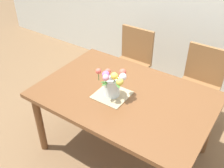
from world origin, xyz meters
The scene contains 6 objects.
ground_plane centered at (0.00, 0.00, 0.00)m, with size 12.00×12.00×0.00m, color brown.
dining_table centered at (0.00, 0.00, 0.64)m, with size 1.54×1.04×0.72m.
chair_left centered at (-0.42, 0.86, 0.52)m, with size 0.42×0.42×0.90m.
chair_right centered at (0.42, 0.86, 0.52)m, with size 0.42×0.42×0.90m.
placemat centered at (-0.08, -0.08, 0.73)m, with size 0.28×0.28×0.01m, color tan.
flower_vase centered at (-0.07, -0.09, 0.86)m, with size 0.25×0.23×0.27m.
Camera 1 is at (0.94, -1.58, 2.12)m, focal length 41.98 mm.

